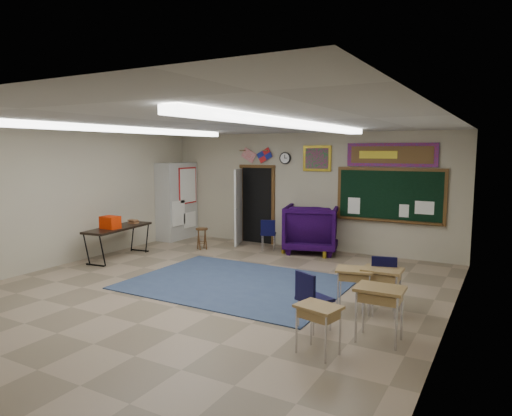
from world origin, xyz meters
The scene contains 24 objects.
floor centered at (0.00, 0.00, 0.00)m, with size 9.00×9.00×0.00m, color gray.
back_wall centered at (0.00, 4.50, 1.50)m, with size 8.00×0.04×3.00m, color #B3AD91.
left_wall centered at (-4.00, 0.00, 1.50)m, with size 0.04×9.00×3.00m, color #B3AD91.
right_wall centered at (4.00, 0.00, 1.50)m, with size 0.04×9.00×3.00m, color #B3AD91.
ceiling centered at (0.00, 0.00, 3.00)m, with size 8.00×9.00×0.04m, color beige.
area_rug centered at (0.20, 0.80, 0.01)m, with size 4.00×3.00×0.02m, color #334562.
fluorescent_strips centered at (0.00, 0.00, 2.94)m, with size 3.86×6.00×0.10m, color white, non-canonical shape.
doorway centered at (-1.50, 4.35, 1.06)m, with size 1.10×0.89×2.16m.
chalkboard centered at (2.20, 4.46, 1.46)m, with size 2.55×0.14×1.30m.
bulletin_board centered at (2.20, 4.47, 2.45)m, with size 2.10×0.05×0.55m.
framed_art_print centered at (0.35, 4.47, 2.35)m, with size 0.75×0.05×0.65m.
wall_clock centered at (-0.55, 4.47, 2.35)m, with size 0.32×0.05×0.32m.
wall_flags centered at (-1.40, 4.44, 2.48)m, with size 1.16×0.06×0.70m, color red, non-canonical shape.
storage_cabinet centered at (-3.71, 3.85, 1.10)m, with size 0.59×1.25×2.20m.
wingback_armchair centered at (0.37, 4.13, 0.60)m, with size 1.29×1.33×1.21m, color black.
student_chair_reading centered at (-0.67, 3.76, 0.40)m, with size 0.40×0.40×0.81m, color black, non-canonical shape.
student_chair_desk_a centered at (2.36, -0.58, 0.43)m, with size 0.43×0.43×0.86m, color black, non-canonical shape.
student_chair_desk_b centered at (3.07, 0.53, 0.44)m, with size 0.44×0.44×0.87m, color black, non-canonical shape.
student_desk_front_left centered at (2.62, 0.45, 0.39)m, with size 0.65×0.54×0.69m.
student_desk_front_right centered at (3.03, 0.56, 0.40)m, with size 0.61×0.46×0.72m.
student_desk_back_left centered at (2.70, -1.30, 0.35)m, with size 0.60×0.51×0.63m.
student_desk_back_right centered at (3.27, -0.54, 0.42)m, with size 0.64×0.48×0.75m.
folding_table centered at (-3.36, 1.22, 0.41)m, with size 0.82×1.89×1.04m.
wooden_stool centered at (-2.22, 3.00, 0.29)m, with size 0.31×0.31×0.55m.
Camera 1 is at (4.70, -6.45, 2.55)m, focal length 32.00 mm.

